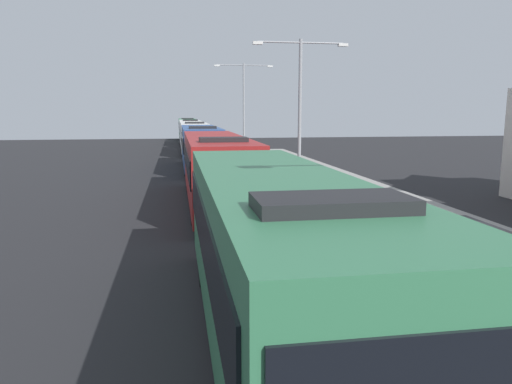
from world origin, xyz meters
TOP-DOWN VIEW (x-y plane):
  - bus_lead at (-1.30, 12.19)m, footprint 2.58×10.55m
  - bus_second_in_line at (-1.30, 25.21)m, footprint 2.58×12.33m
  - bus_middle at (-1.30, 38.82)m, footprint 2.58×11.48m
  - bus_fourth_in_line at (-1.30, 52.42)m, footprint 2.58×11.67m
  - bus_rear at (-1.30, 65.57)m, footprint 2.58×11.61m
  - bus_tail_end at (-1.30, 78.88)m, footprint 2.58×10.80m
  - white_suv at (2.40, 11.93)m, footprint 1.86×4.92m
  - streetlamp_mid at (4.10, 31.37)m, footprint 5.52×0.28m
  - streetlamp_far at (4.10, 54.72)m, footprint 6.09×0.28m

SIDE VIEW (x-z plane):
  - white_suv at x=2.40m, z-range 0.08..1.98m
  - bus_lead at x=-1.30m, z-range 0.08..3.29m
  - bus_tail_end at x=-1.30m, z-range 0.08..3.29m
  - bus_middle at x=-1.30m, z-range 0.09..3.30m
  - bus_rear at x=-1.30m, z-range 0.09..3.30m
  - bus_fourth_in_line at x=-1.30m, z-range 0.09..3.30m
  - bus_second_in_line at x=-1.30m, z-range 0.09..3.30m
  - streetlamp_mid at x=4.10m, z-range 1.04..9.08m
  - streetlamp_far at x=4.10m, z-range 1.11..10.05m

